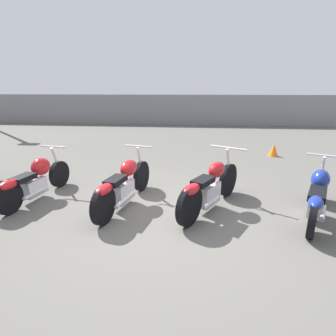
{
  "coord_description": "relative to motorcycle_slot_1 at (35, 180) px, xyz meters",
  "views": [
    {
      "loc": [
        0.47,
        -4.05,
        2.12
      ],
      "look_at": [
        0.0,
        0.73,
        0.65
      ],
      "focal_mm": 28.0,
      "sensor_mm": 36.0,
      "label": 1
    }
  ],
  "objects": [
    {
      "name": "motorcycle_slot_3",
      "position": [
        3.38,
        -0.14,
        0.02
      ],
      "size": [
        1.24,
        1.94,
        1.04
      ],
      "rotation": [
        0.0,
        0.0,
        -0.52
      ],
      "color": "black",
      "rests_on": "ground_plane"
    },
    {
      "name": "fence_back",
      "position": [
        2.59,
        11.3,
        0.47
      ],
      "size": [
        40.0,
        0.04,
        1.75
      ],
      "color": "gray",
      "rests_on": "ground_plane"
    },
    {
      "name": "traffic_cone_near",
      "position": [
        5.66,
        4.03,
        -0.22
      ],
      "size": [
        0.32,
        0.32,
        0.38
      ],
      "color": "orange",
      "rests_on": "ground_plane"
    },
    {
      "name": "motorcycle_slot_4",
      "position": [
        5.13,
        -0.31,
        0.0
      ],
      "size": [
        1.07,
        1.91,
        0.96
      ],
      "rotation": [
        0.0,
        0.0,
        -0.46
      ],
      "color": "black",
      "rests_on": "ground_plane"
    },
    {
      "name": "ground_plane",
      "position": [
        2.59,
        -0.49,
        -0.41
      ],
      "size": [
        60.0,
        60.0,
        0.0
      ],
      "primitive_type": "plane",
      "color": "#5B5954"
    },
    {
      "name": "motorcycle_slot_1",
      "position": [
        0.0,
        0.0,
        0.0
      ],
      "size": [
        0.63,
        1.96,
        0.95
      ],
      "rotation": [
        0.0,
        0.0,
        -0.16
      ],
      "color": "black",
      "rests_on": "ground_plane"
    },
    {
      "name": "motorcycle_slot_2",
      "position": [
        1.81,
        -0.12,
        0.02
      ],
      "size": [
        0.73,
        2.16,
        1.01
      ],
      "rotation": [
        0.0,
        0.0,
        -0.21
      ],
      "color": "black",
      "rests_on": "ground_plane"
    }
  ]
}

